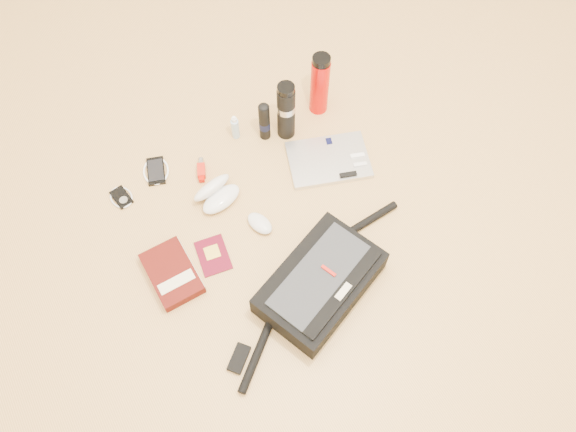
{
  "coord_description": "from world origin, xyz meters",
  "views": [
    {
      "loc": [
        -0.44,
        -0.75,
        1.75
      ],
      "look_at": [
        0.02,
        0.05,
        0.06
      ],
      "focal_mm": 35.0,
      "sensor_mm": 36.0,
      "label": 1
    }
  ],
  "objects_px": {
    "messenger_bag": "(320,283)",
    "book": "(172,273)",
    "thermos_black": "(286,111)",
    "thermos_red": "(320,84)",
    "laptop": "(329,160)"
  },
  "relations": [
    {
      "from": "messenger_bag",
      "to": "thermos_red",
      "type": "bearing_deg",
      "value": 37.46
    },
    {
      "from": "thermos_black",
      "to": "thermos_red",
      "type": "height_order",
      "value": "thermos_red"
    },
    {
      "from": "book",
      "to": "thermos_red",
      "type": "xyz_separation_m",
      "value": [
        0.79,
        0.37,
        0.12
      ]
    },
    {
      "from": "messenger_bag",
      "to": "thermos_red",
      "type": "height_order",
      "value": "thermos_red"
    },
    {
      "from": "book",
      "to": "thermos_black",
      "type": "height_order",
      "value": "thermos_black"
    },
    {
      "from": "book",
      "to": "laptop",
      "type": "bearing_deg",
      "value": 10.05
    },
    {
      "from": "laptop",
      "to": "thermos_red",
      "type": "height_order",
      "value": "thermos_red"
    },
    {
      "from": "messenger_bag",
      "to": "laptop",
      "type": "relative_size",
      "value": 2.27
    },
    {
      "from": "thermos_black",
      "to": "thermos_red",
      "type": "xyz_separation_m",
      "value": [
        0.17,
        0.04,
        0.0
      ]
    },
    {
      "from": "laptop",
      "to": "thermos_black",
      "type": "bearing_deg",
      "value": 129.34
    },
    {
      "from": "thermos_red",
      "to": "book",
      "type": "bearing_deg",
      "value": -155.11
    },
    {
      "from": "messenger_bag",
      "to": "book",
      "type": "bearing_deg",
      "value": 122.91
    },
    {
      "from": "messenger_bag",
      "to": "book",
      "type": "height_order",
      "value": "messenger_bag"
    },
    {
      "from": "laptop",
      "to": "book",
      "type": "bearing_deg",
      "value": -150.01
    },
    {
      "from": "laptop",
      "to": "thermos_black",
      "type": "relative_size",
      "value": 1.33
    }
  ]
}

